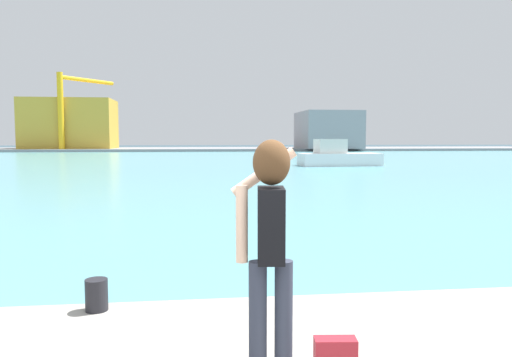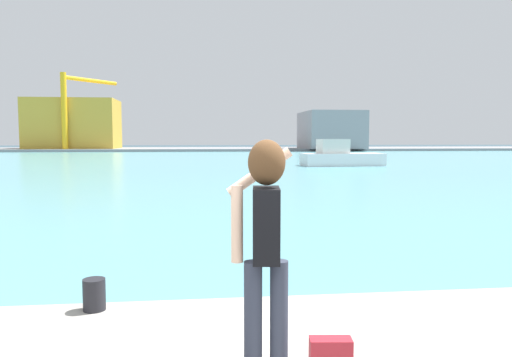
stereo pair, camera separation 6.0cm
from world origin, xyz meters
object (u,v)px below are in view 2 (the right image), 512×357
at_px(harbor_bollard, 94,295).
at_px(warehouse_right, 331,130).
at_px(handbag, 331,354).
at_px(person_photographer, 265,229).
at_px(warehouse_left, 74,124).
at_px(port_crane, 73,101).
at_px(boat_moored, 340,156).

xyz_separation_m(harbor_bollard, warehouse_right, (25.49, 84.87, 3.06)).
bearing_deg(handbag, person_photographer, 166.53).
xyz_separation_m(person_photographer, warehouse_right, (23.93, 86.28, 2.15)).
relative_size(handbag, warehouse_left, 0.02).
bearing_deg(handbag, warehouse_right, 74.82).
relative_size(warehouse_left, port_crane, 1.20).
xyz_separation_m(boat_moored, port_crane, (-33.86, 48.71, 7.97)).
xyz_separation_m(handbag, port_crane, (-22.91, 85.95, 8.03)).
distance_m(boat_moored, warehouse_right, 50.81).
bearing_deg(warehouse_right, port_crane, -179.45).
bearing_deg(person_photographer, handbag, -96.72).
bearing_deg(warehouse_right, handbag, -105.18).
bearing_deg(port_crane, warehouse_right, 0.55).
height_order(handbag, port_crane, port_crane).
height_order(person_photographer, handbag, person_photographer).
xyz_separation_m(warehouse_right, port_crane, (-46.35, -0.44, 4.93)).
bearing_deg(person_photographer, warehouse_right, -8.75).
bearing_deg(warehouse_right, harbor_bollard, -106.72).
bearing_deg(warehouse_left, boat_moored, -56.68).
bearing_deg(harbor_bollard, person_photographer, -42.05).
distance_m(handbag, port_crane, 89.32).
relative_size(handbag, harbor_bollard, 0.99).
xyz_separation_m(boat_moored, warehouse_left, (-34.91, 53.12, 4.13)).
height_order(handbag, harbor_bollard, harbor_bollard).
xyz_separation_m(person_photographer, harbor_bollard, (-1.56, 1.41, -0.90)).
bearing_deg(port_crane, harbor_bollard, -76.12).
xyz_separation_m(handbag, harbor_bollard, (-2.05, 1.53, 0.04)).
distance_m(warehouse_left, port_crane, 5.94).
relative_size(person_photographer, port_crane, 0.13).
height_order(warehouse_left, warehouse_right, warehouse_left).
relative_size(person_photographer, warehouse_right, 0.13).
height_order(person_photographer, harbor_bollard, person_photographer).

